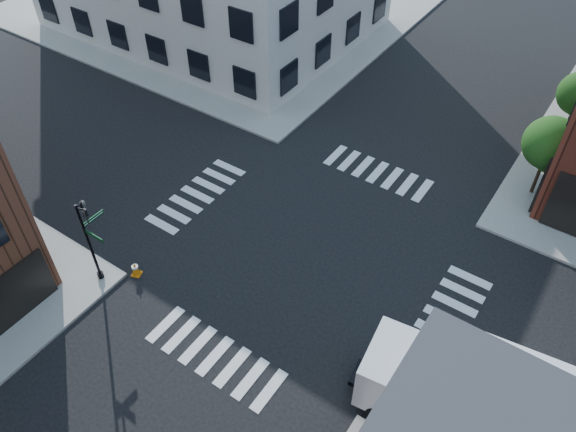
# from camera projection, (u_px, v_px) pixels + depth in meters

# --- Properties ---
(ground) EXTENTS (120.00, 120.00, 0.00)m
(ground) POSITION_uv_depth(u_px,v_px,m) (309.00, 250.00, 26.76)
(ground) COLOR black
(ground) RESTS_ON ground
(tree_near) EXTENTS (2.69, 2.69, 4.49)m
(tree_near) POSITION_uv_depth(u_px,v_px,m) (551.00, 146.00, 27.40)
(tree_near) COLOR black
(tree_near) RESTS_ON ground
(signal_pole) EXTENTS (1.29, 1.24, 4.60)m
(signal_pole) POSITION_uv_depth(u_px,v_px,m) (90.00, 234.00, 23.53)
(signal_pole) COLOR black
(signal_pole) RESTS_ON ground
(box_truck) EXTENTS (9.09, 3.73, 4.02)m
(box_truck) POSITION_uv_depth(u_px,v_px,m) (494.00, 408.00, 18.80)
(box_truck) COLOR white
(box_truck) RESTS_ON ground
(traffic_cone) EXTENTS (0.54, 0.54, 0.78)m
(traffic_cone) POSITION_uv_depth(u_px,v_px,m) (135.00, 269.00, 25.42)
(traffic_cone) COLOR orange
(traffic_cone) RESTS_ON ground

